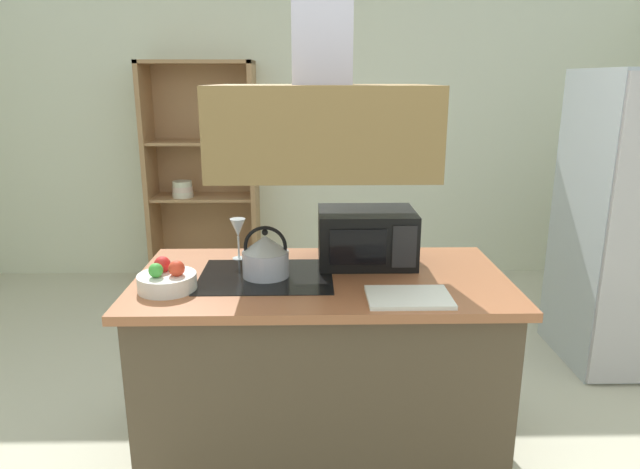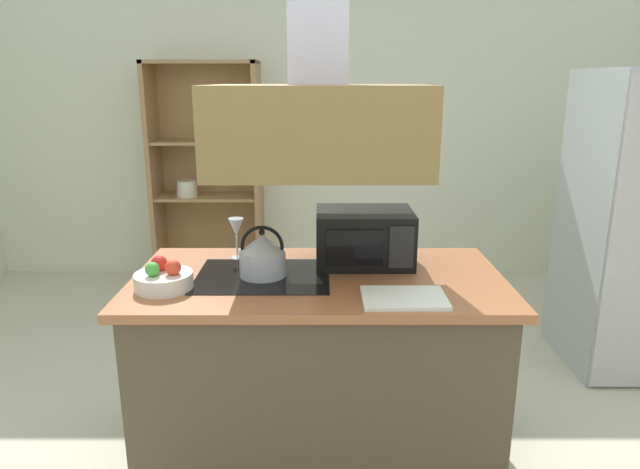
# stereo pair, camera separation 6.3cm
# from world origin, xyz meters

# --- Properties ---
(wall_back) EXTENTS (6.00, 0.12, 2.70)m
(wall_back) POSITION_xyz_m (0.00, 3.00, 1.35)
(wall_back) COLOR silver
(wall_back) RESTS_ON ground
(kitchen_island) EXTENTS (1.68, 0.88, 0.90)m
(kitchen_island) POSITION_xyz_m (0.02, 0.28, 0.45)
(kitchen_island) COLOR brown
(kitchen_island) RESTS_ON ground
(range_hood) EXTENTS (0.90, 0.70, 1.32)m
(range_hood) POSITION_xyz_m (0.02, 0.28, 1.69)
(range_hood) COLOR olive
(dish_cabinet) EXTENTS (0.94, 0.40, 1.91)m
(dish_cabinet) POSITION_xyz_m (-0.97, 2.78, 0.85)
(dish_cabinet) COLOR #A77A4F
(dish_cabinet) RESTS_ON ground
(kettle) EXTENTS (0.21, 0.21, 0.23)m
(kettle) POSITION_xyz_m (-0.24, 0.28, 1.00)
(kettle) COLOR #B5B8C8
(kettle) RESTS_ON kitchen_island
(cutting_board) EXTENTS (0.34, 0.24, 0.02)m
(cutting_board) POSITION_xyz_m (0.36, -0.01, 0.91)
(cutting_board) COLOR white
(cutting_board) RESTS_ON kitchen_island
(microwave) EXTENTS (0.46, 0.35, 0.26)m
(microwave) POSITION_xyz_m (0.24, 0.48, 1.03)
(microwave) COLOR black
(microwave) RESTS_ON kitchen_island
(wine_glass_on_counter) EXTENTS (0.08, 0.08, 0.21)m
(wine_glass_on_counter) POSITION_xyz_m (-0.39, 0.54, 1.05)
(wine_glass_on_counter) COLOR silver
(wine_glass_on_counter) RESTS_ON kitchen_island
(fruit_bowl) EXTENTS (0.25, 0.25, 0.14)m
(fruit_bowl) POSITION_xyz_m (-0.64, 0.12, 0.95)
(fruit_bowl) COLOR silver
(fruit_bowl) RESTS_ON kitchen_island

